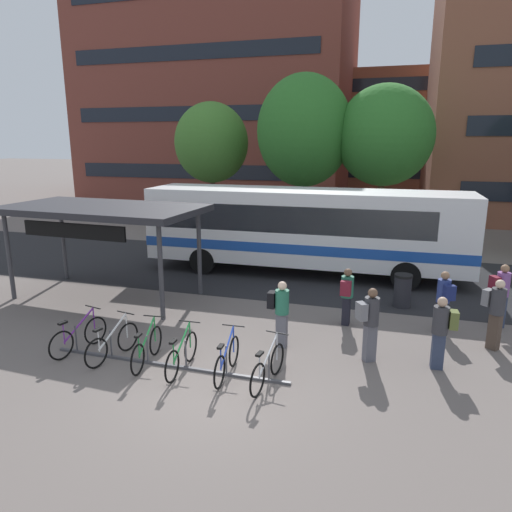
{
  "coord_description": "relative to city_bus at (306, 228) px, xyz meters",
  "views": [
    {
      "loc": [
        3.3,
        -8.2,
        5.01
      ],
      "look_at": [
        -0.4,
        4.36,
        1.76
      ],
      "focal_mm": 32.93,
      "sensor_mm": 36.0,
      "label": 1
    }
  ],
  "objects": [
    {
      "name": "parked_bicycle_green_3",
      "position": [
        -1.17,
        -8.62,
        -1.39
      ],
      "size": [
        0.52,
        1.72,
        0.99
      ],
      "rotation": [
        0.0,
        0.0,
        1.6
      ],
      "color": "black",
      "rests_on": "ground"
    },
    {
      "name": "parked_bicycle_silver_5",
      "position": [
        0.82,
        -8.67,
        -1.39
      ],
      "size": [
        0.52,
        1.71,
        0.99
      ],
      "rotation": [
        0.0,
        0.0,
        1.42
      ],
      "color": "black",
      "rests_on": "ground"
    },
    {
      "name": "street_tree_1",
      "position": [
        -1.7,
        8.06,
        3.69
      ],
      "size": [
        5.02,
        5.02,
        8.41
      ],
      "color": "brown",
      "rests_on": "ground"
    },
    {
      "name": "parked_bicycle_green_2",
      "position": [
        -2.07,
        -8.54,
        -1.39
      ],
      "size": [
        0.52,
        1.72,
        0.99
      ],
      "rotation": [
        0.0,
        0.0,
        1.68
      ],
      "color": "black",
      "rests_on": "ground"
    },
    {
      "name": "commuter_maroon_pack_6",
      "position": [
        6.06,
        -3.88,
        -0.75
      ],
      "size": [
        0.6,
        0.51,
        1.78
      ],
      "rotation": [
        0.0,
        0.0,
        0.46
      ],
      "color": "#2D3851",
      "rests_on": "ground"
    },
    {
      "name": "commuter_grey_pack_5",
      "position": [
        5.66,
        -5.4,
        -0.75
      ],
      "size": [
        0.6,
        0.57,
        1.78
      ],
      "rotation": [
        0.0,
        0.0,
        5.6
      ],
      "color": "#47382D",
      "rests_on": "ground"
    },
    {
      "name": "street_tree_3",
      "position": [
        2.43,
        8.2,
        3.44
      ],
      "size": [
        4.94,
        4.94,
        7.77
      ],
      "color": "brown",
      "rests_on": "ground"
    },
    {
      "name": "commuter_olive_pack_3",
      "position": [
        4.32,
        -6.88,
        -0.8
      ],
      "size": [
        0.54,
        0.36,
        1.69
      ],
      "rotation": [
        0.0,
        0.0,
        3.21
      ],
      "color": "#2D3851",
      "rests_on": "ground"
    },
    {
      "name": "bus_lane_asphalt",
      "position": [
        -0.19,
        -0.0,
        -1.77
      ],
      "size": [
        80.0,
        7.2,
        0.01
      ],
      "primitive_type": "cube",
      "color": "#232326",
      "rests_on": "ground"
    },
    {
      "name": "city_bus",
      "position": [
        0.0,
        0.0,
        0.0
      ],
      "size": [
        12.06,
        2.7,
        3.2
      ],
      "rotation": [
        0.0,
        0.0,
        0.01
      ],
      "color": "white",
      "rests_on": "ground"
    },
    {
      "name": "transit_shelter",
      "position": [
        -5.71,
        -4.62,
        1.03
      ],
      "size": [
        6.44,
        3.55,
        2.99
      ],
      "rotation": [
        0.0,
        0.0,
        -0.05
      ],
      "color": "#38383D",
      "rests_on": "ground"
    },
    {
      "name": "ground",
      "position": [
        -0.19,
        -9.11,
        -1.78
      ],
      "size": [
        200.0,
        200.0,
        0.0
      ],
      "primitive_type": "plane",
      "color": "#6B605B"
    },
    {
      "name": "trash_bin",
      "position": [
        3.55,
        -2.89,
        -1.26
      ],
      "size": [
        0.55,
        0.55,
        1.03
      ],
      "color": "#232328",
      "rests_on": "ground"
    },
    {
      "name": "building_left_wing",
      "position": [
        -12.1,
        23.71,
        6.91
      ],
      "size": [
        22.12,
        13.73,
        17.37
      ],
      "color": "brown",
      "rests_on": "ground"
    },
    {
      "name": "parked_bicycle_purple_0",
      "position": [
        -3.99,
        -8.41,
        -1.39
      ],
      "size": [
        0.59,
        1.69,
        0.99
      ],
      "rotation": [
        0.0,
        0.0,
        1.34
      ],
      "color": "black",
      "rests_on": "ground"
    },
    {
      "name": "bike_rack",
      "position": [
        -1.59,
        -8.53,
        -1.68
      ],
      "size": [
        5.77,
        0.13,
        0.7
      ],
      "rotation": [
        0.0,
        0.0,
        -0.01
      ],
      "color": "#47474C",
      "rests_on": "ground"
    },
    {
      "name": "street_tree_2",
      "position": [
        -7.4,
        9.09,
        3.06
      ],
      "size": [
        4.31,
        4.31,
        7.17
      ],
      "color": "brown",
      "rests_on": "ground"
    },
    {
      "name": "building_centre_block",
      "position": [
        -2.52,
        32.52,
        3.77
      ],
      "size": [
        19.76,
        12.02,
        11.1
      ],
      "color": "brown",
      "rests_on": "ground"
    },
    {
      "name": "commuter_maroon_pack_0",
      "position": [
        2.05,
        -4.88,
        -0.85
      ],
      "size": [
        0.36,
        0.54,
        1.62
      ],
      "rotation": [
        0.0,
        0.0,
        1.5
      ],
      "color": "black",
      "rests_on": "ground"
    },
    {
      "name": "commuter_grey_pack_4",
      "position": [
        2.77,
        -6.94,
        -0.76
      ],
      "size": [
        0.6,
        0.55,
        1.77
      ],
      "rotation": [
        0.0,
        0.0,
        0.59
      ],
      "color": "#565660",
      "rests_on": "ground"
    },
    {
      "name": "commuter_black_pack_1",
      "position": [
        0.63,
        -6.75,
        -0.8
      ],
      "size": [
        0.53,
        0.35,
        1.69
      ],
      "rotation": [
        0.0,
        0.0,
        6.25
      ],
      "color": "#565660",
      "rests_on": "ground"
    },
    {
      "name": "commuter_navy_pack_2",
      "position": [
        4.56,
        -4.61,
        -0.82
      ],
      "size": [
        0.5,
        0.6,
        1.66
      ],
      "rotation": [
        0.0,
        0.0,
        2.02
      ],
      "color": "black",
      "rests_on": "ground"
    },
    {
      "name": "parked_bicycle_white_1",
      "position": [
        -2.98,
        -8.53,
        -1.39
      ],
      "size": [
        0.54,
        1.7,
        0.99
      ],
      "rotation": [
        0.0,
        0.0,
        1.38
      ],
      "color": "black",
      "rests_on": "ground"
    },
    {
      "name": "parked_bicycle_blue_4",
      "position": [
        -0.12,
        -8.56,
        -1.39
      ],
      "size": [
        0.52,
        1.72,
        0.99
      ],
      "rotation": [
        0.0,
        0.0,
        1.61
      ],
      "color": "black",
      "rests_on": "ground"
    }
  ]
}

